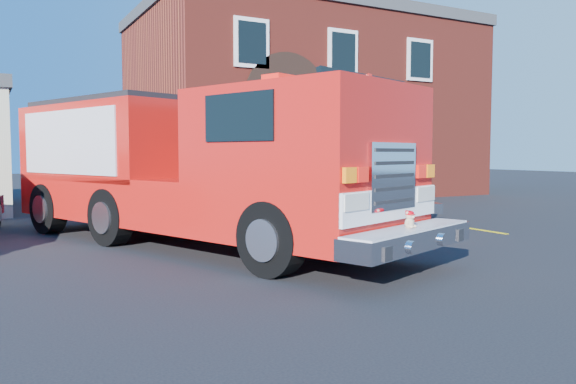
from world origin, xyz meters
TOP-DOWN VIEW (x-y plane):
  - ground at (0.00, 0.00)m, footprint 100.00×100.00m
  - parking_stripe_near at (6.50, 1.00)m, footprint 0.12×3.00m
  - parking_stripe_mid at (6.50, 4.00)m, footprint 0.12×3.00m
  - parking_stripe_far at (6.50, 7.00)m, footprint 0.12×3.00m
  - fire_station at (8.99, 13.98)m, footprint 15.20×10.20m
  - fire_engine at (-0.83, 1.82)m, footprint 6.55×11.07m
  - secondary_truck at (5.56, 5.63)m, footprint 5.21×9.27m

SIDE VIEW (x-z plane):
  - ground at x=0.00m, z-range 0.00..0.00m
  - parking_stripe_near at x=6.50m, z-range 0.00..0.01m
  - parking_stripe_mid at x=6.50m, z-range 0.00..0.01m
  - parking_stripe_far at x=6.50m, z-range 0.00..0.01m
  - secondary_truck at x=5.56m, z-range 0.13..3.01m
  - fire_engine at x=-0.83m, z-range 0.06..3.36m
  - fire_station at x=8.99m, z-range 0.03..8.48m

